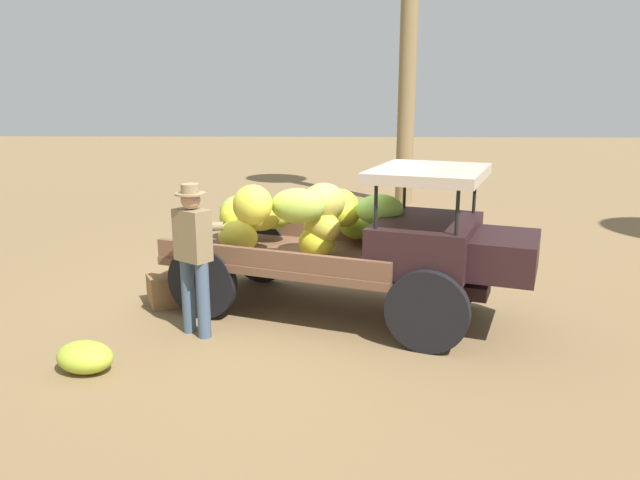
{
  "coord_description": "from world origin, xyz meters",
  "views": [
    {
      "loc": [
        0.58,
        -7.6,
        2.76
      ],
      "look_at": [
        0.35,
        -0.16,
        0.93
      ],
      "focal_mm": 34.16,
      "sensor_mm": 36.0,
      "label": 1
    }
  ],
  "objects_px": {
    "truck": "(349,238)",
    "wooden_crate": "(164,290)",
    "loose_banana_bunch": "(85,357)",
    "farmer": "(194,250)"
  },
  "relations": [
    {
      "from": "truck",
      "to": "wooden_crate",
      "type": "bearing_deg",
      "value": -165.46
    },
    {
      "from": "truck",
      "to": "farmer",
      "type": "xyz_separation_m",
      "value": [
        -1.76,
        -0.75,
        0.03
      ]
    },
    {
      "from": "loose_banana_bunch",
      "to": "farmer",
      "type": "bearing_deg",
      "value": 47.93
    },
    {
      "from": "wooden_crate",
      "to": "farmer",
      "type": "bearing_deg",
      "value": -55.76
    },
    {
      "from": "loose_banana_bunch",
      "to": "truck",
      "type": "bearing_deg",
      "value": 33.38
    },
    {
      "from": "wooden_crate",
      "to": "loose_banana_bunch",
      "type": "xyz_separation_m",
      "value": [
        -0.24,
        -1.98,
        -0.04
      ]
    },
    {
      "from": "farmer",
      "to": "loose_banana_bunch",
      "type": "xyz_separation_m",
      "value": [
        -0.91,
        -1.0,
        -0.85
      ]
    },
    {
      "from": "truck",
      "to": "wooden_crate",
      "type": "xyz_separation_m",
      "value": [
        -2.43,
        0.23,
        -0.78
      ]
    },
    {
      "from": "wooden_crate",
      "to": "loose_banana_bunch",
      "type": "bearing_deg",
      "value": -96.9
    },
    {
      "from": "farmer",
      "to": "loose_banana_bunch",
      "type": "distance_m",
      "value": 1.6
    }
  ]
}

